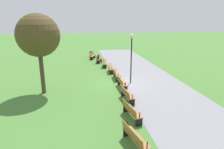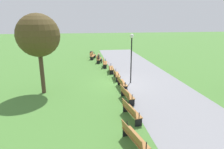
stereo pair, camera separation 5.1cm
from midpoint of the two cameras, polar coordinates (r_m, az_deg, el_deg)
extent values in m
plane|color=#477A33|center=(16.51, 2.14, -2.57)|extent=(120.00, 120.00, 0.00)
cube|color=gray|center=(17.21, 10.93, -2.07)|extent=(36.30, 5.45, 0.01)
cube|color=#996633|center=(26.60, -5.75, 5.55)|extent=(1.84, 0.94, 0.04)
cube|color=#996633|center=(26.61, -6.18, 6.07)|extent=(1.75, 0.62, 0.40)
cube|color=black|center=(27.44, -5.33, 5.40)|extent=(0.17, 0.38, 0.43)
cylinder|color=black|center=(27.37, -5.31, 6.21)|extent=(0.05, 0.05, 0.30)
cube|color=black|center=(25.85, -6.16, 4.71)|extent=(0.17, 0.38, 0.43)
cylinder|color=black|center=(25.77, -6.14, 5.57)|extent=(0.05, 0.05, 0.30)
cube|color=#996633|center=(24.35, -3.93, 4.61)|extent=(1.85, 0.83, 0.04)
cube|color=#996633|center=(24.33, -4.41, 5.18)|extent=(1.77, 0.51, 0.40)
cube|color=black|center=(25.20, -3.66, 4.47)|extent=(0.14, 0.38, 0.43)
cylinder|color=black|center=(25.13, -3.63, 5.36)|extent=(0.05, 0.05, 0.30)
cube|color=black|center=(23.58, -4.19, 3.65)|extent=(0.14, 0.38, 0.43)
cylinder|color=black|center=(23.50, -4.17, 4.59)|extent=(0.05, 0.05, 0.30)
cube|color=#996633|center=(22.08, -2.14, 3.44)|extent=(1.84, 0.72, 0.04)
cube|color=#996633|center=(22.03, -2.67, 4.06)|extent=(1.79, 0.39, 0.40)
cube|color=black|center=(22.94, -2.05, 3.33)|extent=(0.12, 0.38, 0.43)
cylinder|color=black|center=(22.86, -2.01, 4.30)|extent=(0.05, 0.05, 0.30)
cube|color=black|center=(21.32, -2.22, 2.34)|extent=(0.12, 0.38, 0.43)
cylinder|color=black|center=(21.22, -2.18, 3.38)|extent=(0.05, 0.05, 0.30)
cube|color=#996633|center=(19.79, -0.38, 1.97)|extent=(1.83, 0.61, 0.04)
cube|color=#996633|center=(19.73, -0.96, 2.64)|extent=(1.79, 0.28, 0.40)
cube|color=black|center=(20.66, -0.50, 1.91)|extent=(0.10, 0.38, 0.43)
cylinder|color=black|center=(20.57, -0.45, 2.97)|extent=(0.05, 0.05, 0.30)
cube|color=black|center=(19.05, -0.24, 0.67)|extent=(0.10, 0.38, 0.43)
cylinder|color=black|center=(18.95, -0.19, 1.83)|extent=(0.05, 0.05, 0.30)
cube|color=#996633|center=(17.51, 1.33, 0.07)|extent=(1.81, 0.50, 0.04)
cube|color=#996633|center=(17.42, 0.68, 0.82)|extent=(1.80, 0.16, 0.40)
cube|color=black|center=(18.37, 0.94, 0.09)|extent=(0.07, 0.38, 0.43)
cylinder|color=black|center=(18.27, 1.01, 1.28)|extent=(0.05, 0.05, 0.30)
cube|color=black|center=(16.79, 1.74, -1.47)|extent=(0.07, 0.38, 0.43)
cylinder|color=black|center=(16.67, 1.82, -0.18)|extent=(0.05, 0.05, 0.30)
cube|color=#996633|center=(15.23, 2.97, -2.42)|extent=(1.81, 0.50, 0.04)
cube|color=#996633|center=(15.11, 2.24, -1.60)|extent=(1.80, 0.16, 0.40)
cube|color=black|center=(16.08, 2.25, -2.28)|extent=(0.07, 0.38, 0.43)
cylinder|color=black|center=(15.96, 2.33, -0.93)|extent=(0.05, 0.05, 0.30)
cube|color=black|center=(14.55, 3.74, -4.32)|extent=(0.07, 0.38, 0.43)
cylinder|color=black|center=(14.42, 3.85, -2.84)|extent=(0.05, 0.05, 0.30)
cube|color=#996633|center=(12.98, 4.50, -5.81)|extent=(1.83, 0.61, 0.04)
cube|color=#996633|center=(12.83, 3.67, -4.90)|extent=(1.79, 0.28, 0.40)
cube|color=black|center=(13.80, 3.34, -5.46)|extent=(0.10, 0.38, 0.43)
cylinder|color=black|center=(13.67, 3.45, -3.92)|extent=(0.05, 0.05, 0.30)
cube|color=black|center=(12.35, 5.75, -8.21)|extent=(0.10, 0.38, 0.43)
cylinder|color=black|center=(12.20, 5.89, -6.51)|extent=(0.05, 0.05, 0.30)
cube|color=#996633|center=(10.78, 5.85, -10.63)|extent=(1.84, 0.72, 0.04)
cube|color=#996633|center=(10.60, 4.88, -9.63)|extent=(1.79, 0.39, 0.40)
cube|color=black|center=(11.57, 4.11, -9.92)|extent=(0.12, 0.38, 0.43)
cylinder|color=black|center=(11.41, 4.24, -8.12)|extent=(0.05, 0.05, 0.30)
cube|color=black|center=(10.23, 7.77, -13.76)|extent=(0.12, 0.38, 0.43)
cylinder|color=black|center=(10.05, 7.96, -11.78)|extent=(0.05, 0.05, 0.30)
cube|color=#996633|center=(8.69, 6.86, -17.85)|extent=(1.85, 0.83, 0.04)
cube|color=#996633|center=(8.47, 5.68, -16.82)|extent=(1.77, 0.51, 0.40)
cube|color=black|center=(9.43, 4.27, -16.46)|extent=(0.14, 0.38, 0.43)
cylinder|color=black|center=(9.23, 4.44, -14.36)|extent=(0.05, 0.05, 0.30)
cylinder|color=black|center=(8.02, 10.09, -19.83)|extent=(0.05, 0.05, 0.30)
cube|color=#4C4238|center=(24.06, -4.07, 5.09)|extent=(0.36, 0.27, 0.50)
sphere|color=tan|center=(23.99, -4.04, 6.00)|extent=(0.22, 0.22, 0.22)
cylinder|color=#23232D|center=(24.18, -3.60, 4.50)|extent=(0.21, 0.38, 0.13)
cylinder|color=#23232D|center=(24.20, -3.17, 3.99)|extent=(0.13, 0.13, 0.43)
cylinder|color=#23232D|center=(24.00, -3.66, 4.41)|extent=(0.21, 0.38, 0.13)
cylinder|color=#23232D|center=(24.02, -3.22, 3.90)|extent=(0.13, 0.13, 0.43)
cylinder|color=#4C3828|center=(14.82, -19.99, 0.79)|extent=(0.29, 0.29, 3.23)
sphere|color=#4C3D1E|center=(14.40, -20.98, 10.71)|extent=(2.95, 2.95, 2.95)
cylinder|color=black|center=(16.21, 5.56, 4.02)|extent=(0.10, 0.10, 3.82)
sphere|color=white|center=(15.91, 5.77, 11.25)|extent=(0.32, 0.32, 0.32)
cylinder|color=black|center=(28.01, -6.15, 5.96)|extent=(0.51, 0.51, 0.79)
camera|label=1|loc=(0.03, -90.09, -0.03)|focal=31.08mm
camera|label=2|loc=(0.03, 89.91, 0.03)|focal=31.08mm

